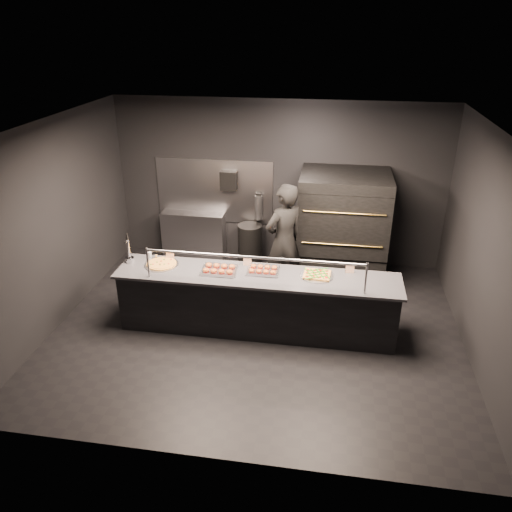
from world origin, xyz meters
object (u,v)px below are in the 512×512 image
object	(u,v)px
slider_tray_b	(263,270)
trash_bin	(250,244)
square_pizza	(317,275)
worker	(284,241)
towel_dispenser	(229,180)
fire_extinguisher	(259,207)
slider_tray_a	(219,269)
beer_tap	(129,253)
pizza_oven	(342,227)
prep_shelf	(194,235)
round_pizza	(162,264)
service_counter	(257,302)

from	to	relation	value
slider_tray_b	trash_bin	size ratio (longest dim) A/B	0.62
square_pizza	worker	bearing A→B (deg)	119.25
towel_dispenser	fire_extinguisher	bearing A→B (deg)	1.04
slider_tray_b	trash_bin	bearing A→B (deg)	104.80
towel_dispenser	square_pizza	world-z (taller)	towel_dispenser
fire_extinguisher	slider_tray_a	distance (m)	2.40
slider_tray_b	beer_tap	bearing A→B (deg)	-179.89
fire_extinguisher	slider_tray_a	world-z (taller)	fire_extinguisher
beer_tap	trash_bin	world-z (taller)	beer_tap
square_pizza	trash_bin	size ratio (longest dim) A/B	0.62
square_pizza	trash_bin	world-z (taller)	square_pizza
towel_dispenser	slider_tray_a	size ratio (longest dim) A/B	0.65
square_pizza	worker	xyz separation A→B (m)	(-0.59, 1.05, 0.03)
fire_extinguisher	slider_tray_a	bearing A→B (deg)	-94.97
pizza_oven	prep_shelf	distance (m)	2.88
beer_tap	fire_extinguisher	bearing A→B (deg)	55.18
worker	fire_extinguisher	bearing A→B (deg)	-105.36
prep_shelf	slider_tray_b	size ratio (longest dim) A/B	2.56
beer_tap	slider_tray_a	xyz separation A→B (m)	(1.39, -0.09, -0.11)
prep_shelf	round_pizza	distance (m)	2.29
service_counter	fire_extinguisher	bearing A→B (deg)	98.30
square_pizza	slider_tray_a	bearing A→B (deg)	-176.62
round_pizza	slider_tray_a	size ratio (longest dim) A/B	0.94
beer_tap	square_pizza	distance (m)	2.80
service_counter	pizza_oven	world-z (taller)	pizza_oven
slider_tray_b	trash_bin	world-z (taller)	slider_tray_b
beer_tap	trash_bin	xyz separation A→B (m)	(1.46, 2.12, -0.69)
slider_tray_b	trash_bin	distance (m)	2.26
worker	slider_tray_a	bearing A→B (deg)	12.48
pizza_oven	towel_dispenser	distance (m)	2.23
slider_tray_b	square_pizza	bearing A→B (deg)	-0.47
trash_bin	worker	xyz separation A→B (m)	(0.75, -1.08, 0.59)
slider_tray_a	prep_shelf	bearing A→B (deg)	114.33
round_pizza	slider_tray_b	xyz separation A→B (m)	(1.52, 0.02, 0.01)
square_pizza	pizza_oven	bearing A→B (deg)	79.04
pizza_oven	round_pizza	world-z (taller)	pizza_oven
pizza_oven	fire_extinguisher	distance (m)	1.63
round_pizza	trash_bin	bearing A→B (deg)	65.69
towel_dispenser	square_pizza	distance (m)	2.95
slider_tray_a	trash_bin	size ratio (longest dim) A/B	0.71
square_pizza	worker	world-z (taller)	worker
slider_tray_b	pizza_oven	bearing A→B (deg)	57.92
pizza_oven	beer_tap	distance (m)	3.63
beer_tap	round_pizza	world-z (taller)	beer_tap
prep_shelf	slider_tray_b	world-z (taller)	slider_tray_b
fire_extinguisher	beer_tap	xyz separation A→B (m)	(-1.60, -2.30, 0.00)
fire_extinguisher	trash_bin	world-z (taller)	fire_extinguisher
service_counter	pizza_oven	bearing A→B (deg)	57.73
towel_dispenser	slider_tray_a	xyz separation A→B (m)	(0.34, -2.38, -0.60)
towel_dispenser	fire_extinguisher	size ratio (longest dim) A/B	0.69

